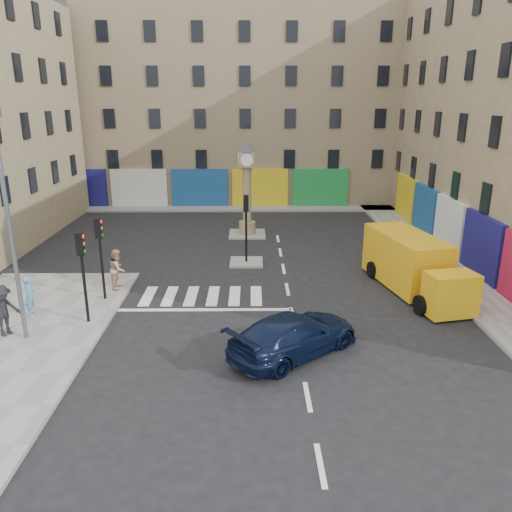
{
  "coord_description": "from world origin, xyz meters",
  "views": [
    {
      "loc": [
        -1.7,
        -18.24,
        8.73
      ],
      "look_at": [
        -1.51,
        3.0,
        2.0
      ],
      "focal_mm": 35.0,
      "sensor_mm": 36.0,
      "label": 1
    }
  ],
  "objects_px": {
    "lamp_post": "(8,217)",
    "pedestrian_dark": "(3,311)",
    "pedestrian_blue": "(30,296)",
    "traffic_light_left_near": "(82,263)",
    "navy_sedan": "(294,335)",
    "clock_pillar": "(247,182)",
    "pedestrian_tan": "(118,269)",
    "traffic_light_left_far": "(100,246)",
    "traffic_light_island": "(246,218)",
    "yellow_van": "(413,265)"
  },
  "relations": [
    {
      "from": "clock_pillar",
      "to": "pedestrian_dark",
      "type": "relative_size",
      "value": 3.07
    },
    {
      "from": "traffic_light_left_near",
      "to": "pedestrian_dark",
      "type": "relative_size",
      "value": 1.86
    },
    {
      "from": "traffic_light_island",
      "to": "pedestrian_tan",
      "type": "bearing_deg",
      "value": -145.74
    },
    {
      "from": "clock_pillar",
      "to": "pedestrian_blue",
      "type": "relative_size",
      "value": 3.64
    },
    {
      "from": "traffic_light_island",
      "to": "pedestrian_blue",
      "type": "bearing_deg",
      "value": -141.17
    },
    {
      "from": "lamp_post",
      "to": "pedestrian_dark",
      "type": "xyz_separation_m",
      "value": [
        -0.83,
        0.21,
        -3.65
      ]
    },
    {
      "from": "traffic_light_left_near",
      "to": "navy_sedan",
      "type": "xyz_separation_m",
      "value": [
        8.1,
        -2.48,
        -1.87
      ]
    },
    {
      "from": "clock_pillar",
      "to": "navy_sedan",
      "type": "distance_m",
      "value": 16.61
    },
    {
      "from": "lamp_post",
      "to": "pedestrian_dark",
      "type": "relative_size",
      "value": 4.17
    },
    {
      "from": "traffic_light_left_near",
      "to": "lamp_post",
      "type": "bearing_deg",
      "value": -143.62
    },
    {
      "from": "pedestrian_blue",
      "to": "pedestrian_tan",
      "type": "height_order",
      "value": "pedestrian_tan"
    },
    {
      "from": "traffic_light_left_far",
      "to": "pedestrian_blue",
      "type": "xyz_separation_m",
      "value": [
        -2.55,
        -1.72,
        -1.63
      ]
    },
    {
      "from": "traffic_light_left_near",
      "to": "traffic_light_left_far",
      "type": "distance_m",
      "value": 2.4
    },
    {
      "from": "traffic_light_left_far",
      "to": "lamp_post",
      "type": "distance_m",
      "value": 4.77
    },
    {
      "from": "traffic_light_left_far",
      "to": "pedestrian_tan",
      "type": "height_order",
      "value": "traffic_light_left_far"
    },
    {
      "from": "traffic_light_left_near",
      "to": "navy_sedan",
      "type": "distance_m",
      "value": 8.68
    },
    {
      "from": "traffic_light_left_far",
      "to": "clock_pillar",
      "type": "relative_size",
      "value": 0.61
    },
    {
      "from": "clock_pillar",
      "to": "traffic_light_left_far",
      "type": "bearing_deg",
      "value": -118.94
    },
    {
      "from": "lamp_post",
      "to": "navy_sedan",
      "type": "relative_size",
      "value": 1.6
    },
    {
      "from": "traffic_light_island",
      "to": "yellow_van",
      "type": "bearing_deg",
      "value": -27.47
    },
    {
      "from": "yellow_van",
      "to": "pedestrian_dark",
      "type": "distance_m",
      "value": 17.6
    },
    {
      "from": "lamp_post",
      "to": "pedestrian_blue",
      "type": "relative_size",
      "value": 4.95
    },
    {
      "from": "yellow_van",
      "to": "pedestrian_tan",
      "type": "bearing_deg",
      "value": 168.12
    },
    {
      "from": "lamp_post",
      "to": "pedestrian_tan",
      "type": "bearing_deg",
      "value": 66.72
    },
    {
      "from": "lamp_post",
      "to": "pedestrian_blue",
      "type": "distance_m",
      "value": 4.38
    },
    {
      "from": "traffic_light_left_near",
      "to": "pedestrian_tan",
      "type": "height_order",
      "value": "traffic_light_left_near"
    },
    {
      "from": "traffic_light_island",
      "to": "pedestrian_blue",
      "type": "xyz_separation_m",
      "value": [
        -8.85,
        -7.12,
        -1.6
      ]
    },
    {
      "from": "lamp_post",
      "to": "clock_pillar",
      "type": "height_order",
      "value": "lamp_post"
    },
    {
      "from": "lamp_post",
      "to": "pedestrian_blue",
      "type": "xyz_separation_m",
      "value": [
        -0.65,
        2.08,
        -3.8
      ]
    },
    {
      "from": "lamp_post",
      "to": "pedestrian_blue",
      "type": "height_order",
      "value": "lamp_post"
    },
    {
      "from": "traffic_light_island",
      "to": "navy_sedan",
      "type": "height_order",
      "value": "traffic_light_island"
    },
    {
      "from": "traffic_light_left_near",
      "to": "traffic_light_left_far",
      "type": "relative_size",
      "value": 1.0
    },
    {
      "from": "traffic_light_island",
      "to": "pedestrian_tan",
      "type": "xyz_separation_m",
      "value": [
        -6.0,
        -4.09,
        -1.49
      ]
    },
    {
      "from": "traffic_light_left_near",
      "to": "clock_pillar",
      "type": "relative_size",
      "value": 0.61
    },
    {
      "from": "pedestrian_blue",
      "to": "traffic_light_left_near",
      "type": "bearing_deg",
      "value": -115.65
    },
    {
      "from": "traffic_light_left_far",
      "to": "lamp_post",
      "type": "xyz_separation_m",
      "value": [
        -1.9,
        -3.8,
        2.17
      ]
    },
    {
      "from": "traffic_light_island",
      "to": "pedestrian_blue",
      "type": "relative_size",
      "value": 2.21
    },
    {
      "from": "navy_sedan",
      "to": "pedestrian_tan",
      "type": "height_order",
      "value": "pedestrian_tan"
    },
    {
      "from": "lamp_post",
      "to": "traffic_light_island",
      "type": "bearing_deg",
      "value": 48.29
    },
    {
      "from": "yellow_van",
      "to": "pedestrian_blue",
      "type": "height_order",
      "value": "yellow_van"
    },
    {
      "from": "clock_pillar",
      "to": "yellow_van",
      "type": "distance_m",
      "value": 13.0
    },
    {
      "from": "pedestrian_blue",
      "to": "pedestrian_dark",
      "type": "relative_size",
      "value": 0.84
    },
    {
      "from": "traffic_light_left_near",
      "to": "clock_pillar",
      "type": "xyz_separation_m",
      "value": [
        6.3,
        13.8,
        0.93
      ]
    },
    {
      "from": "traffic_light_island",
      "to": "pedestrian_dark",
      "type": "relative_size",
      "value": 1.86
    },
    {
      "from": "traffic_light_left_far",
      "to": "pedestrian_tan",
      "type": "distance_m",
      "value": 2.03
    },
    {
      "from": "traffic_light_left_near",
      "to": "lamp_post",
      "type": "xyz_separation_m",
      "value": [
        -1.9,
        -1.4,
        2.17
      ]
    },
    {
      "from": "yellow_van",
      "to": "pedestrian_blue",
      "type": "distance_m",
      "value": 17.0
    },
    {
      "from": "traffic_light_left_near",
      "to": "traffic_light_island",
      "type": "distance_m",
      "value": 10.03
    },
    {
      "from": "traffic_light_left_far",
      "to": "pedestrian_tan",
      "type": "xyz_separation_m",
      "value": [
        0.3,
        1.31,
        -1.52
      ]
    },
    {
      "from": "traffic_light_left_far",
      "to": "clock_pillar",
      "type": "height_order",
      "value": "clock_pillar"
    }
  ]
}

